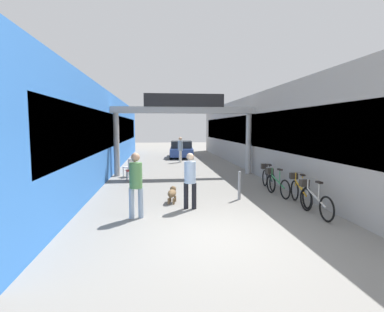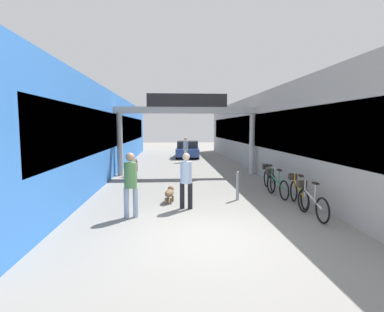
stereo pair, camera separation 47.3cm
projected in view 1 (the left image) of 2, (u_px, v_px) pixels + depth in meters
name	position (u px, v px, depth m)	size (l,w,h in m)	color
ground_plane	(218.00, 236.00, 6.69)	(80.00, 80.00, 0.00)	gray
storefront_left	(90.00, 133.00, 16.80)	(3.00, 26.00, 4.11)	blue
storefront_right	(265.00, 133.00, 17.94)	(3.00, 26.00, 4.11)	#9E9993
arcade_sign_gateway	(184.00, 118.00, 14.95)	(7.40, 0.47, 4.06)	#B2B2B2
pedestrian_with_dog	(190.00, 177.00, 8.82)	(0.40, 0.40, 1.67)	black
pedestrian_companion	(136.00, 181.00, 7.90)	(0.40, 0.39, 1.75)	#8C9EB2
pedestrian_carrying_crate	(180.00, 148.00, 20.41)	(0.43, 0.43, 1.73)	silver
dog_on_leash	(172.00, 193.00, 9.62)	(0.37, 0.70, 0.50)	brown
bicycle_silver_nearest	(314.00, 199.00, 8.26)	(0.46, 1.69, 0.98)	black
bicycle_orange_second	(299.00, 190.00, 9.49)	(0.46, 1.69, 0.98)	black
bicycle_green_third	(276.00, 183.00, 10.63)	(0.46, 1.69, 0.98)	black
bicycle_black_farthest	(268.00, 177.00, 11.90)	(0.46, 1.69, 0.98)	black
bollard_post_metal	(239.00, 185.00, 10.01)	(0.10, 0.10, 0.96)	gray
cafe_chair_red_nearer	(132.00, 169.00, 13.49)	(0.47, 0.47, 0.89)	gray
cafe_chair_aluminium_farther	(129.00, 166.00, 14.52)	(0.55, 0.55, 0.89)	gray
parked_car_blue	(181.00, 149.00, 23.80)	(2.03, 4.11, 1.33)	#2D478C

